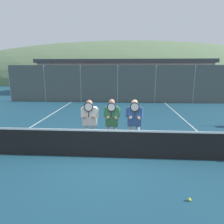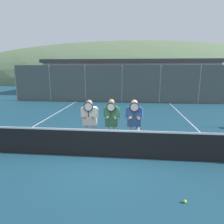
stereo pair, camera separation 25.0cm
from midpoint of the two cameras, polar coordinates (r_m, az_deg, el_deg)
ground_plane at (r=6.44m, az=-1.26°, el=-12.74°), size 120.00×120.00×0.00m
hill_distant at (r=55.11m, az=5.16°, el=9.40°), size 96.05×53.36×18.68m
clubhouse_building at (r=22.64m, az=5.16°, el=10.02°), size 17.98×5.50×3.66m
fence_back at (r=16.36m, az=3.30°, el=7.98°), size 18.28×0.06×3.01m
tennis_net at (r=6.26m, az=-1.28°, el=-8.86°), size 10.36×0.09×1.00m
court_line_left_sideline at (r=10.28m, az=-20.92°, el=-3.90°), size 0.05×16.00×0.01m
court_line_right_sideline at (r=9.72m, az=24.41°, el=-5.11°), size 0.05×16.00×0.01m
player_leftmost at (r=6.90m, az=-5.38°, el=-2.08°), size 0.61×0.34×1.70m
player_center_left at (r=6.71m, az=0.93°, el=-2.48°), size 0.54×0.34×1.74m
player_center_right at (r=6.77m, az=7.36°, el=-2.36°), size 0.58×0.34×1.72m
car_far_left at (r=19.09m, az=-11.34°, el=6.56°), size 4.11×1.91×1.76m
car_left_of_center at (r=18.19m, az=3.00°, el=6.48°), size 4.51×2.07×1.74m
car_center at (r=18.92m, az=17.51°, el=6.34°), size 4.08×1.94×1.89m
tennis_ball_on_court at (r=4.81m, az=21.67°, el=-22.67°), size 0.07×0.07×0.07m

